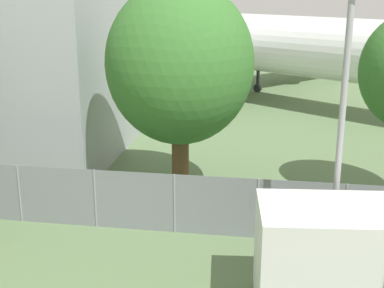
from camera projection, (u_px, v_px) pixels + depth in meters
The scene contains 5 objects.
perimeter_fence at pixel (174, 204), 16.44m from camera, with size 56.07×0.07×1.92m.
airplane at pixel (254, 43), 35.32m from camera, with size 34.94×28.93×11.08m.
portable_cabin at pixel (358, 260), 12.37m from camera, with size 4.86×2.70×2.60m.
tree_near_hangar at pixel (180, 64), 18.36m from camera, with size 5.12×5.12×7.65m.
light_mast at pixel (343, 102), 12.99m from camera, with size 0.44×0.44×7.65m.
Camera 1 is at (2.99, -4.38, 7.41)m, focal length 50.00 mm.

